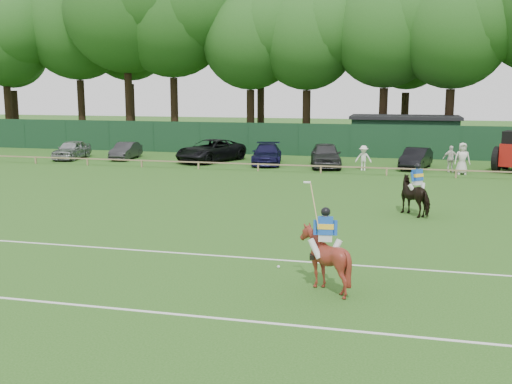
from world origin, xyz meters
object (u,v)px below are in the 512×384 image
(suv_black, at_px, (210,151))
(hatch_grey, at_px, (326,155))
(horse_chestnut, at_px, (325,259))
(sedan_silver, at_px, (72,150))
(horse_dark, at_px, (416,196))
(sedan_grey, at_px, (126,151))
(utility_shed, at_px, (404,135))
(spectator_mid, at_px, (450,159))
(spectator_left, at_px, (363,158))
(sedan_navy, at_px, (267,154))
(polo_ball, at_px, (278,267))
(spectator_right, at_px, (462,159))
(estate_black, at_px, (416,158))

(suv_black, xyz_separation_m, hatch_grey, (8.37, -0.94, 0.02))
(horse_chestnut, xyz_separation_m, sedan_silver, (-21.83, 24.33, -0.16))
(horse_dark, height_order, sedan_grey, horse_dark)
(horse_dark, height_order, utility_shed, utility_shed)
(suv_black, height_order, spectator_mid, spectator_mid)
(utility_shed, bearing_deg, sedan_silver, -159.24)
(horse_dark, relative_size, spectator_left, 1.21)
(sedan_navy, relative_size, polo_ball, 53.12)
(utility_shed, bearing_deg, spectator_mid, -73.49)
(sedan_grey, height_order, spectator_right, spectator_right)
(suv_black, xyz_separation_m, spectator_right, (16.91, -2.35, 0.19))
(sedan_grey, bearing_deg, hatch_grey, -8.36)
(polo_ball, relative_size, utility_shed, 0.01)
(sedan_silver, relative_size, utility_shed, 0.48)
(horse_dark, distance_m, hatch_grey, 15.19)
(estate_black, height_order, spectator_mid, spectator_mid)
(utility_shed, bearing_deg, sedan_grey, -157.83)
(horse_chestnut, height_order, sedan_silver, horse_chestnut)
(estate_black, bearing_deg, polo_ball, -87.67)
(spectator_right, bearing_deg, horse_chestnut, -111.58)
(hatch_grey, bearing_deg, horse_chestnut, -93.08)
(sedan_navy, distance_m, polo_ball, 24.00)
(horse_chestnut, bearing_deg, suv_black, -73.26)
(spectator_right, relative_size, polo_ball, 21.64)
(hatch_grey, bearing_deg, sedan_navy, 162.87)
(sedan_navy, bearing_deg, horse_dark, -66.22)
(estate_black, height_order, polo_ball, estate_black)
(estate_black, distance_m, spectator_left, 3.69)
(spectator_mid, distance_m, utility_shed, 9.99)
(polo_ball, height_order, utility_shed, utility_shed)
(hatch_grey, relative_size, estate_black, 1.15)
(sedan_silver, bearing_deg, suv_black, 0.49)
(sedan_grey, xyz_separation_m, utility_shed, (20.00, 8.15, 0.92))
(spectator_left, bearing_deg, sedan_navy, 166.56)
(sedan_navy, bearing_deg, spectator_mid, -14.85)
(horse_dark, bearing_deg, estate_black, -133.89)
(estate_black, distance_m, polo_ball, 23.84)
(estate_black, relative_size, spectator_right, 2.11)
(sedan_grey, bearing_deg, utility_shed, 17.07)
(sedan_silver, distance_m, spectator_right, 27.39)
(sedan_grey, height_order, spectator_mid, spectator_mid)
(horse_dark, bearing_deg, horse_chestnut, 33.13)
(horse_chestnut, relative_size, spectator_left, 1.06)
(sedan_grey, relative_size, polo_ball, 41.68)
(sedan_grey, relative_size, hatch_grey, 0.79)
(sedan_navy, bearing_deg, polo_ball, -86.34)
(sedan_grey, bearing_deg, spectator_right, -10.60)
(sedan_grey, relative_size, suv_black, 0.66)
(hatch_grey, height_order, polo_ball, hatch_grey)
(horse_dark, distance_m, suv_black, 20.53)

